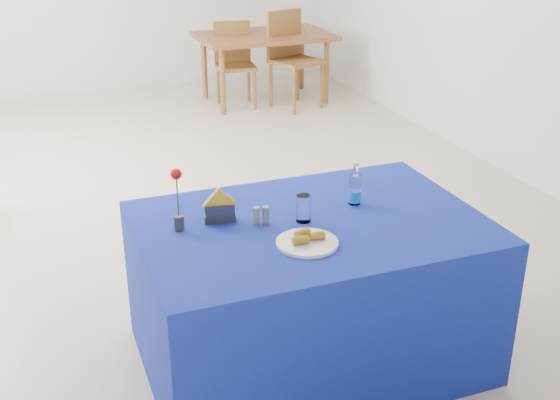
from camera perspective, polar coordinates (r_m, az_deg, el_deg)
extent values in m
plane|color=beige|center=(5.55, -6.03, 0.56)|extent=(7.00, 7.00, 0.00)
plane|color=silver|center=(2.06, 18.57, 0.87)|extent=(5.00, 0.00, 5.00)
cylinder|color=silver|center=(3.05, 2.22, -3.50)|extent=(0.27, 0.27, 0.01)
cylinder|color=white|center=(3.24, 1.93, -0.69)|extent=(0.07, 0.07, 0.13)
cylinder|color=slate|center=(3.22, -1.93, -1.27)|extent=(0.03, 0.03, 0.08)
cylinder|color=slate|center=(3.22, -1.18, -1.23)|extent=(0.03, 0.03, 0.08)
cube|color=navy|center=(3.44, 2.44, -7.47)|extent=(1.60, 1.10, 0.76)
cylinder|color=silver|center=(3.44, 6.11, 0.87)|extent=(0.06, 0.06, 0.15)
cylinder|color=blue|center=(3.45, 6.08, 0.33)|extent=(0.06, 0.06, 0.06)
cylinder|color=silver|center=(3.40, 6.18, 2.42)|extent=(0.03, 0.03, 0.05)
cylinder|color=white|center=(3.39, 6.20, 2.94)|extent=(0.03, 0.03, 0.01)
cube|color=#36353A|center=(3.26, -4.89, -1.47)|extent=(0.15, 0.08, 0.03)
cube|color=#37373C|center=(3.23, -4.87, -1.21)|extent=(0.13, 0.03, 0.09)
cube|color=#333337|center=(3.27, -4.95, -0.85)|extent=(0.13, 0.03, 0.09)
cube|color=gold|center=(3.23, -4.94, -0.31)|extent=(0.16, 0.02, 0.16)
cylinder|color=#28282D|center=(3.19, -8.20, -1.86)|extent=(0.05, 0.05, 0.07)
cylinder|color=#195F17|center=(3.15, -8.32, 0.04)|extent=(0.01, 0.01, 0.22)
sphere|color=#AC0D0B|center=(3.10, -8.45, 2.10)|extent=(0.05, 0.05, 0.05)
cube|color=brown|center=(7.92, -1.29, 13.18)|extent=(1.46, 0.95, 0.05)
cylinder|color=brown|center=(7.49, -4.69, 9.56)|extent=(0.06, 0.06, 0.71)
cylinder|color=brown|center=(7.90, 3.78, 10.34)|extent=(0.06, 0.06, 0.71)
cylinder|color=brown|center=(8.14, -6.17, 10.64)|extent=(0.06, 0.06, 0.71)
cylinder|color=#955E2B|center=(8.53, 1.76, 11.35)|extent=(0.06, 0.06, 0.71)
cylinder|color=brown|center=(7.61, -4.63, 8.72)|extent=(0.03, 0.03, 0.43)
cylinder|color=brown|center=(7.67, -2.06, 8.90)|extent=(0.03, 0.03, 0.43)
cylinder|color=brown|center=(7.94, -5.05, 9.33)|extent=(0.03, 0.03, 0.43)
cylinder|color=brown|center=(8.00, -2.58, 9.50)|extent=(0.03, 0.03, 0.43)
cube|color=brown|center=(7.75, -3.62, 10.77)|extent=(0.45, 0.45, 0.04)
cube|color=brown|center=(7.88, -3.92, 12.72)|extent=(0.40, 0.09, 0.44)
cylinder|color=brown|center=(7.49, 1.17, 8.78)|extent=(0.04, 0.04, 0.49)
cylinder|color=brown|center=(7.75, 3.40, 9.24)|extent=(0.04, 0.04, 0.49)
cylinder|color=brown|center=(7.78, -0.75, 9.35)|extent=(0.04, 0.04, 0.49)
cylinder|color=brown|center=(8.03, 1.45, 9.79)|extent=(0.04, 0.04, 0.49)
cube|color=brown|center=(7.70, 1.34, 11.19)|extent=(0.58, 0.58, 0.04)
cube|color=brown|center=(7.80, 0.32, 13.37)|extent=(0.45, 0.19, 0.50)
cylinder|color=gold|center=(3.01, 1.68, -3.27)|extent=(0.07, 0.04, 0.04)
cylinder|color=beige|center=(3.02, 2.30, -3.20)|extent=(0.01, 0.03, 0.03)
cylinder|color=gold|center=(3.05, 3.02, -2.91)|extent=(0.07, 0.04, 0.04)
cylinder|color=beige|center=(3.06, 3.62, -2.83)|extent=(0.01, 0.03, 0.03)
cylinder|color=gold|center=(3.07, 1.83, -2.71)|extent=(0.08, 0.06, 0.04)
cylinder|color=beige|center=(3.09, 2.29, -2.53)|extent=(0.01, 0.03, 0.03)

